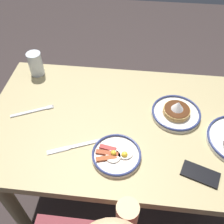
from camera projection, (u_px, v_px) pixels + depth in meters
ground_plane at (123, 193)px, 1.74m from camera, size 6.00×6.00×0.00m
dining_table at (127, 136)px, 1.27m from camera, size 1.33×0.77×0.75m
plate_near_main at (176, 112)px, 1.20m from camera, size 0.23×0.23×0.08m
plate_center_pancakes at (116, 155)px, 1.05m from camera, size 0.21×0.21×0.04m
drinking_glass at (36, 65)px, 1.38m from camera, size 0.08×0.08×0.13m
cell_phone at (200, 174)px, 1.00m from camera, size 0.16×0.12×0.01m
fork_near at (33, 111)px, 1.23m from camera, size 0.19×0.10×0.01m
butter_knife at (74, 147)px, 1.09m from camera, size 0.22×0.10×0.01m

